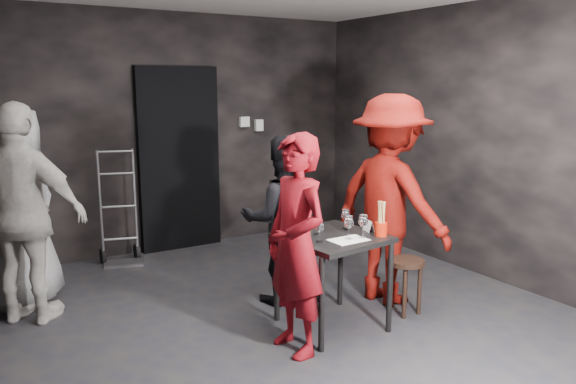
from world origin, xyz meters
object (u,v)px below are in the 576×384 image
hand_truck (121,243)px  bystander_cream (22,194)px  man_maroon (391,178)px  bystander_grey (18,192)px  woman_black (282,221)px  stool (406,272)px  breadstick_cup (381,219)px  tasting_table (332,247)px  server_red (296,239)px  wine_bottle (306,224)px

hand_truck → bystander_cream: bearing=-115.3°
man_maroon → bystander_grey: man_maroon is taller
woman_black → bystander_cream: bystander_cream is taller
stool → breadstick_cup: size_ratio=1.59×
man_maroon → bystander_grey: (-2.78, 1.56, -0.11)m
stool → breadstick_cup: bearing=-165.6°
bystander_grey → breadstick_cup: bystander_grey is taller
stool → tasting_table: bearing=170.7°
server_red → bystander_grey: 2.51m
hand_truck → server_red: server_red is taller
hand_truck → stool: 3.10m
tasting_table → man_maroon: (0.76, 0.20, 0.46)m
man_maroon → bystander_grey: 3.19m
bystander_cream → bystander_grey: (0.01, 0.40, -0.05)m
tasting_table → stool: tasting_table is taller
hand_truck → server_red: bearing=-61.8°
bystander_cream → breadstick_cup: (2.34, -1.56, -0.18)m
tasting_table → stool: size_ratio=1.60×
wine_bottle → tasting_table: bearing=3.3°
tasting_table → server_red: 0.54m
server_red → breadstick_cup: bearing=87.4°
stool → server_red: server_red is taller
bystander_grey → hand_truck: bearing=172.9°
woman_black → hand_truck: bearing=-40.0°
stool → server_red: (-1.14, -0.09, 0.47)m
breadstick_cup → wine_bottle: bearing=161.5°
man_maroon → woman_black: bearing=49.7°
woman_black → wine_bottle: 0.73m
tasting_table → breadstick_cup: size_ratio=2.53×
stool → bystander_grey: size_ratio=0.23×
hand_truck → woman_black: woman_black is taller
server_red → woman_black: (0.40, 0.88, -0.10)m
tasting_table → man_maroon: size_ratio=0.34×
tasting_table → bystander_grey: size_ratio=0.37×
server_red → bystander_grey: bearing=-143.8°
tasting_table → wine_bottle: wine_bottle is taller
tasting_table → server_red: (-0.46, -0.20, 0.19)m
hand_truck → bystander_cream: bystander_cream is taller
woman_black → breadstick_cup: bearing=135.6°
server_red → man_maroon: 1.31m
server_red → tasting_table: bearing=111.3°
woman_black → wine_bottle: size_ratio=4.47×
hand_truck → bystander_grey: 1.48m
bystander_grey → breadstick_cup: bearing=97.2°
bystander_grey → breadstick_cup: (2.34, -1.96, -0.12)m
stool → man_maroon: (0.08, 0.31, 0.75)m
server_red → bystander_cream: size_ratio=0.79×
man_maroon → breadstick_cup: (-0.45, -0.40, -0.23)m
server_red → bystander_cream: 2.22m
stool → bystander_cream: 3.16m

